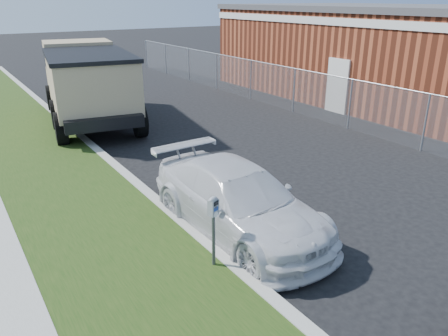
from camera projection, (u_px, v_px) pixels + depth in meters
ground at (300, 210)px, 9.89m from camera, size 120.00×120.00×0.00m
streetside at (19, 239)px, 8.58m from camera, size 6.12×50.00×0.15m
chainlink_fence at (295, 82)px, 17.94m from camera, size 0.06×30.06×30.00m
brick_building at (374, 49)px, 21.46m from camera, size 9.20×14.20×4.17m
parking_meter at (213, 216)px, 7.31m from camera, size 0.21×0.17×1.31m
white_wagon at (239, 200)px, 8.81m from camera, size 2.01×4.70×1.35m
dump_truck at (87, 79)px, 16.58m from camera, size 3.89×7.57×2.83m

